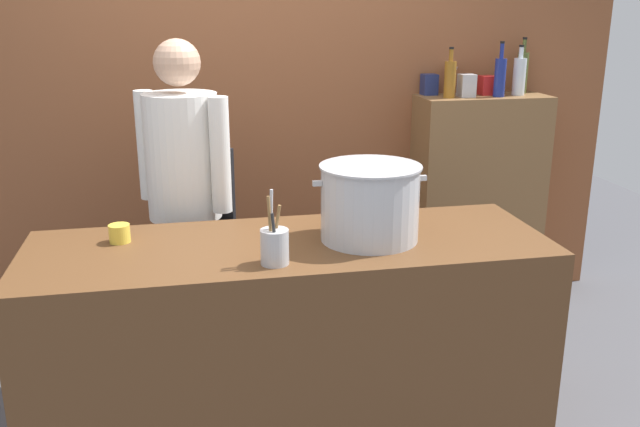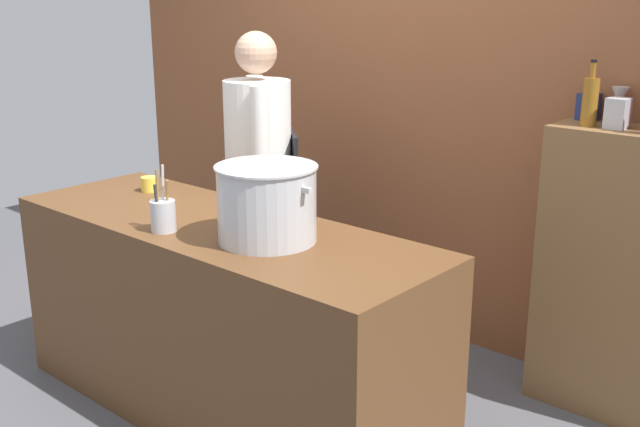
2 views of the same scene
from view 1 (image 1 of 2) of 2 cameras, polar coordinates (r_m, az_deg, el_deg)
brick_back_panel at (r=3.96m, az=-5.89°, el=12.57°), size 4.40×0.10×3.00m
prep_counter at (r=2.90m, az=-2.41°, el=-10.83°), size 2.07×0.70×0.90m
bar_cabinet at (r=4.26m, az=12.89°, el=0.87°), size 0.76×0.32×1.29m
chef at (r=3.28m, az=-11.14°, el=1.88°), size 0.45×0.43×1.66m
stockpot_large at (r=2.71m, az=4.17°, el=0.90°), size 0.46×0.40×0.30m
utensil_crock at (r=2.48m, az=-3.81°, el=-2.67°), size 0.10×0.10×0.28m
butter_jar at (r=2.82m, az=-16.33°, el=-1.60°), size 0.08×0.08×0.07m
wine_bottle_clear at (r=4.20m, az=16.24°, el=10.95°), size 0.07×0.07×0.29m
wine_bottle_cobalt at (r=4.09m, az=14.74°, el=10.98°), size 0.06×0.06×0.31m
wine_bottle_olive at (r=4.30m, az=16.47°, el=11.25°), size 0.07×0.07×0.32m
wine_bottle_amber at (r=3.98m, az=10.76°, el=10.98°), size 0.07×0.07×0.28m
wine_glass_wide at (r=4.15m, az=10.86°, el=11.24°), size 0.07×0.07×0.16m
spice_tin_red at (r=4.17m, az=13.73°, el=10.32°), size 0.09×0.09×0.11m
spice_tin_silver at (r=4.05m, az=12.10°, el=10.37°), size 0.09×0.09×0.13m
spice_tin_navy at (r=4.11m, az=9.07°, el=10.55°), size 0.09×0.09×0.12m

